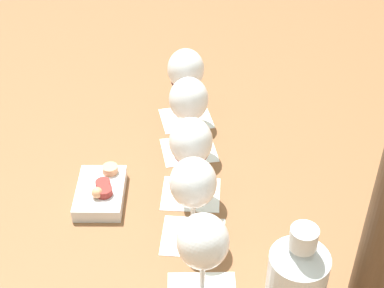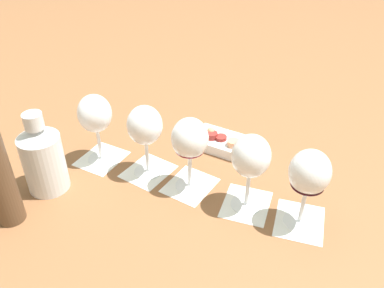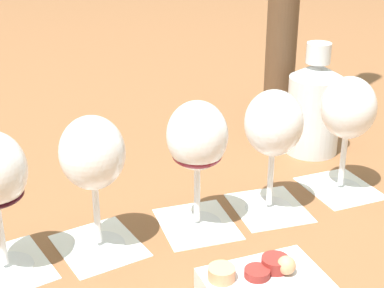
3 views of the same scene
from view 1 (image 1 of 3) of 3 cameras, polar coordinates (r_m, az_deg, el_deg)
name	(u,v)px [view 1 (image 1 of 3)]	position (r m, az deg, el deg)	size (l,w,h in m)	color
ground_plane	(192,192)	(1.16, 0.03, -4.70)	(8.00, 8.00, 0.00)	brown
tasting_card_1	(193,236)	(1.07, 0.10, -8.96)	(0.13, 0.14, 0.00)	white
tasting_card_2	(193,194)	(1.15, 0.08, -4.91)	(0.13, 0.14, 0.00)	white
tasting_card_3	(189,150)	(1.26, -0.30, -0.58)	(0.15, 0.15, 0.00)	white
tasting_card_4	(186,118)	(1.35, -0.57, 2.51)	(0.15, 0.15, 0.00)	white
wine_glass_0	(203,245)	(0.89, 1.07, -9.79)	(0.08, 0.08, 0.18)	white
wine_glass_1	(193,187)	(0.99, 0.11, -4.15)	(0.08, 0.08, 0.18)	white
wine_glass_2	(193,146)	(1.07, 0.08, -0.16)	(0.08, 0.08, 0.18)	white
wine_glass_3	(189,103)	(1.18, -0.32, 4.01)	(0.08, 0.08, 0.18)	white
wine_glass_4	(186,73)	(1.28, -0.60, 6.94)	(0.08, 0.08, 0.18)	white
ceramic_vase	(296,280)	(0.92, 10.10, -12.90)	(0.09, 0.09, 0.19)	silver
snack_dish	(101,192)	(1.15, -8.82, -4.60)	(0.16, 0.14, 0.05)	silver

